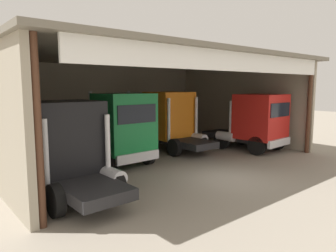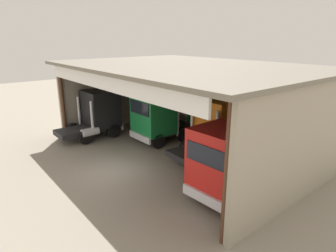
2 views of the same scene
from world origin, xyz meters
name	(u,v)px [view 1 (image 1 of 2)]	position (x,y,z in m)	size (l,w,h in m)	color
ground_plane	(224,177)	(0.00, 0.00, 0.00)	(80.00, 80.00, 0.00)	gray
workshop_shed	(139,87)	(0.00, 6.48, 3.90)	(16.44, 11.67, 5.55)	#9E937F
truck_black_yard_outside	(68,148)	(-6.09, 2.08, 1.78)	(2.62, 4.59, 3.42)	black
truck_green_center_bay	(121,128)	(-2.33, 4.67, 1.88)	(2.64, 4.58, 3.68)	#197F3D
truck_orange_left_bay	(172,120)	(2.09, 6.01, 1.88)	(2.56, 4.94, 3.58)	orange
truck_red_center_left_bay	(256,121)	(5.86, 2.52, 1.82)	(2.83, 5.25, 3.45)	red
oil_drum	(47,146)	(-4.27, 9.76, 0.45)	(0.58, 0.58, 0.91)	#197233
tool_cart	(111,139)	(-0.22, 9.40, 0.50)	(0.90, 0.60, 1.00)	red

